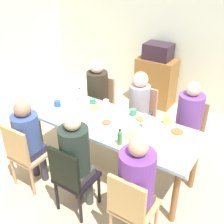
# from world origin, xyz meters

# --- Properties ---
(ground_plane) EXTENTS (7.06, 7.06, 0.00)m
(ground_plane) POSITION_xyz_m (0.00, 0.00, 0.00)
(ground_plane) COLOR #C9B28C
(wall_back) EXTENTS (6.12, 0.12, 2.60)m
(wall_back) POSITION_xyz_m (0.00, 2.38, 1.30)
(wall_back) COLOR silver
(wall_back) RESTS_ON ground_plane
(dining_table) EXTENTS (2.18, 0.81, 0.78)m
(dining_table) POSITION_xyz_m (0.00, 0.00, 0.69)
(dining_table) COLOR #ABC7CF
(dining_table) RESTS_ON ground_plane
(chair_0) EXTENTS (0.40, 0.40, 0.90)m
(chair_0) POSITION_xyz_m (-0.73, 0.79, 0.51)
(chair_0) COLOR tan
(chair_0) RESTS_ON ground_plane
(person_0) EXTENTS (0.32, 0.32, 1.23)m
(person_0) POSITION_xyz_m (-0.73, 0.70, 0.74)
(person_0) COLOR brown
(person_0) RESTS_ON ground_plane
(chair_1) EXTENTS (0.40, 0.40, 0.90)m
(chair_1) POSITION_xyz_m (0.73, 0.79, 0.51)
(chair_1) COLOR tan
(chair_1) RESTS_ON ground_plane
(person_1) EXTENTS (0.33, 0.33, 1.22)m
(person_1) POSITION_xyz_m (0.73, 0.70, 0.74)
(person_1) COLOR brown
(person_1) RESTS_ON ground_plane
(chair_2) EXTENTS (0.40, 0.40, 0.90)m
(chair_2) POSITION_xyz_m (0.00, -0.79, 0.51)
(chair_2) COLOR black
(chair_2) RESTS_ON ground_plane
(person_2) EXTENTS (0.31, 0.31, 1.24)m
(person_2) POSITION_xyz_m (0.00, -0.70, 0.74)
(person_2) COLOR #413D45
(person_2) RESTS_ON ground_plane
(chair_3) EXTENTS (0.40, 0.40, 0.90)m
(chair_3) POSITION_xyz_m (0.00, 0.79, 0.51)
(chair_3) COLOR tan
(chair_3) RESTS_ON ground_plane
(person_3) EXTENTS (0.30, 0.30, 1.19)m
(person_3) POSITION_xyz_m (-0.00, 0.69, 0.72)
(person_3) COLOR #3E4741
(person_3) RESTS_ON ground_plane
(chair_4) EXTENTS (0.40, 0.40, 0.90)m
(chair_4) POSITION_xyz_m (-0.73, -0.79, 0.51)
(chair_4) COLOR tan
(chair_4) RESTS_ON ground_plane
(person_4) EXTENTS (0.31, 0.31, 1.17)m
(person_4) POSITION_xyz_m (-0.73, -0.70, 0.71)
(person_4) COLOR #352D47
(person_4) RESTS_ON ground_plane
(chair_5) EXTENTS (0.40, 0.40, 0.90)m
(chair_5) POSITION_xyz_m (0.73, -0.79, 0.51)
(chair_5) COLOR tan
(chair_5) RESTS_ON ground_plane
(person_5) EXTENTS (0.34, 0.34, 1.26)m
(person_5) POSITION_xyz_m (0.73, -0.70, 0.76)
(person_5) COLOR brown
(person_5) RESTS_ON ground_plane
(plate_0) EXTENTS (0.26, 0.26, 0.04)m
(plate_0) POSITION_xyz_m (0.35, -0.14, 0.79)
(plate_0) COLOR silver
(plate_0) RESTS_ON dining_table
(plate_1) EXTENTS (0.22, 0.22, 0.04)m
(plate_1) POSITION_xyz_m (0.27, 0.23, 0.79)
(plate_1) COLOR silver
(plate_1) RESTS_ON dining_table
(plate_2) EXTENTS (0.25, 0.25, 0.04)m
(plate_2) POSITION_xyz_m (-0.43, -0.26, 0.79)
(plate_2) COLOR white
(plate_2) RESTS_ON dining_table
(plate_3) EXTENTS (0.26, 0.26, 0.04)m
(plate_3) POSITION_xyz_m (-0.37, 0.15, 0.79)
(plate_3) COLOR white
(plate_3) RESTS_ON dining_table
(plate_4) EXTENTS (0.26, 0.26, 0.04)m
(plate_4) POSITION_xyz_m (0.75, 0.22, 0.79)
(plate_4) COLOR silver
(plate_4) RESTS_ON dining_table
(plate_5) EXTENTS (0.22, 0.22, 0.04)m
(plate_5) POSITION_xyz_m (-0.04, -0.06, 0.79)
(plate_5) COLOR white
(plate_5) RESTS_ON dining_table
(cup_0) EXTENTS (0.11, 0.08, 0.09)m
(cup_0) POSITION_xyz_m (0.13, 0.29, 0.82)
(cup_0) COLOR #459165
(cup_0) RESTS_ON dining_table
(cup_1) EXTENTS (0.11, 0.08, 0.10)m
(cup_1) POSITION_xyz_m (0.56, 0.34, 0.82)
(cup_1) COLOR #DDCD53
(cup_1) RESTS_ON dining_table
(cup_2) EXTENTS (0.11, 0.08, 0.08)m
(cup_2) POSITION_xyz_m (-0.47, 0.25, 0.82)
(cup_2) COLOR #3F8869
(cup_2) RESTS_ON dining_table
(cup_3) EXTENTS (0.11, 0.08, 0.07)m
(cup_3) POSITION_xyz_m (-0.10, 0.28, 0.81)
(cup_3) COLOR white
(cup_3) RESTS_ON dining_table
(cup_4) EXTENTS (0.11, 0.07, 0.08)m
(cup_4) POSITION_xyz_m (-0.17, -0.11, 0.82)
(cup_4) COLOR white
(cup_4) RESTS_ON dining_table
(cup_5) EXTENTS (0.12, 0.08, 0.08)m
(cup_5) POSITION_xyz_m (-0.84, -0.05, 0.81)
(cup_5) COLOR #2D589E
(cup_5) RESTS_ON dining_table
(cup_6) EXTENTS (0.11, 0.07, 0.09)m
(cup_6) POSITION_xyz_m (-0.30, 0.31, 0.82)
(cup_6) COLOR white
(cup_6) RESTS_ON dining_table
(bottle_0) EXTENTS (0.05, 0.05, 0.20)m
(bottle_0) POSITION_xyz_m (0.39, 0.11, 0.87)
(bottle_0) COLOR silver
(bottle_0) RESTS_ON dining_table
(bottle_1) EXTENTS (0.05, 0.05, 0.19)m
(bottle_1) POSITION_xyz_m (0.31, -0.32, 0.86)
(bottle_1) COLOR #49843B
(bottle_1) RESTS_ON dining_table
(bottle_2) EXTENTS (0.05, 0.05, 0.20)m
(bottle_2) POSITION_xyz_m (-0.69, 0.24, 0.87)
(bottle_2) COLOR silver
(bottle_2) RESTS_ON dining_table
(side_cabinet) EXTENTS (0.70, 0.44, 0.90)m
(side_cabinet) POSITION_xyz_m (-0.37, 2.08, 0.45)
(side_cabinet) COLOR brown
(side_cabinet) RESTS_ON ground_plane
(microwave) EXTENTS (0.48, 0.36, 0.28)m
(microwave) POSITION_xyz_m (-0.37, 2.08, 1.04)
(microwave) COLOR #2D1D2B
(microwave) RESTS_ON side_cabinet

